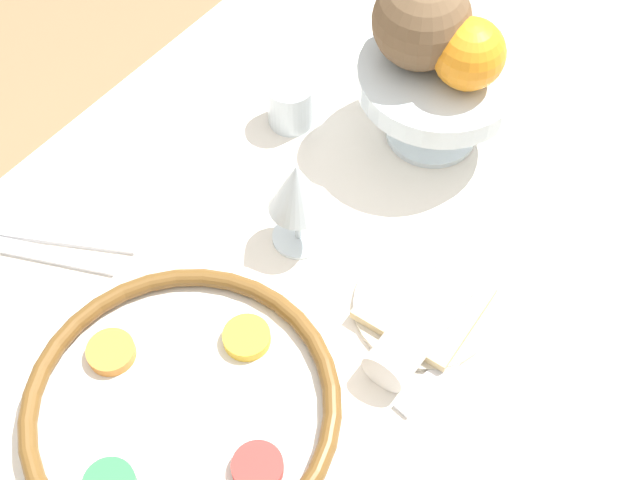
# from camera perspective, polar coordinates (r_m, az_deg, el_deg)

# --- Properties ---
(dining_table) EXTENTS (1.59, 0.81, 0.78)m
(dining_table) POSITION_cam_1_polar(r_m,az_deg,el_deg) (1.36, -1.01, -12.27)
(dining_table) COLOR silver
(dining_table) RESTS_ON ground_plane
(seder_plate) EXTENTS (0.33, 0.33, 0.03)m
(seder_plate) POSITION_cam_1_polar(r_m,az_deg,el_deg) (0.95, -8.84, -10.59)
(seder_plate) COLOR silver
(seder_plate) RESTS_ON dining_table
(wine_glass) EXTENTS (0.07, 0.07, 0.14)m
(wine_glass) POSITION_cam_1_polar(r_m,az_deg,el_deg) (0.98, -1.49, 3.23)
(wine_glass) COLOR silver
(wine_glass) RESTS_ON dining_table
(fruit_stand) EXTENTS (0.20, 0.20, 0.12)m
(fruit_stand) POSITION_cam_1_polar(r_m,az_deg,el_deg) (1.10, 7.59, 9.86)
(fruit_stand) COLOR silver
(fruit_stand) RESTS_ON dining_table
(orange_fruit) EXTENTS (0.08, 0.08, 0.08)m
(orange_fruit) POSITION_cam_1_polar(r_m,az_deg,el_deg) (1.05, 9.53, 11.66)
(orange_fruit) COLOR orange
(orange_fruit) RESTS_ON fruit_stand
(coconut) EXTENTS (0.12, 0.12, 0.12)m
(coconut) POSITION_cam_1_polar(r_m,az_deg,el_deg) (1.05, 6.53, 13.78)
(coconut) COLOR brown
(coconut) RESTS_ON fruit_stand
(bread_plate) EXTENTS (0.16, 0.16, 0.02)m
(bread_plate) POSITION_cam_1_polar(r_m,az_deg,el_deg) (1.01, 6.66, -4.13)
(bread_plate) COLOR beige
(bread_plate) RESTS_ON dining_table
(napkin_roll) EXTENTS (0.17, 0.06, 0.05)m
(napkin_roll) POSITION_cam_1_polar(r_m,az_deg,el_deg) (0.98, 6.77, -5.01)
(napkin_roll) COLOR white
(napkin_roll) RESTS_ON dining_table
(cup_near) EXTENTS (0.06, 0.06, 0.06)m
(cup_near) POSITION_cam_1_polar(r_m,az_deg,el_deg) (1.15, -1.89, 8.75)
(cup_near) COLOR silver
(cup_near) RESTS_ON dining_table
(fork_left) EXTENTS (0.10, 0.18, 0.01)m
(fork_left) POSITION_cam_1_polar(r_m,az_deg,el_deg) (1.09, -17.41, -0.83)
(fork_left) COLOR silver
(fork_left) RESTS_ON dining_table
(fork_right) EXTENTS (0.11, 0.17, 0.01)m
(fork_right) POSITION_cam_1_polar(r_m,az_deg,el_deg) (1.10, -16.28, 0.19)
(fork_right) COLOR silver
(fork_right) RESTS_ON dining_table
(spoon) EXTENTS (0.17, 0.04, 0.01)m
(spoon) POSITION_cam_1_polar(r_m,az_deg,el_deg) (0.98, 8.38, -7.63)
(spoon) COLOR silver
(spoon) RESTS_ON dining_table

